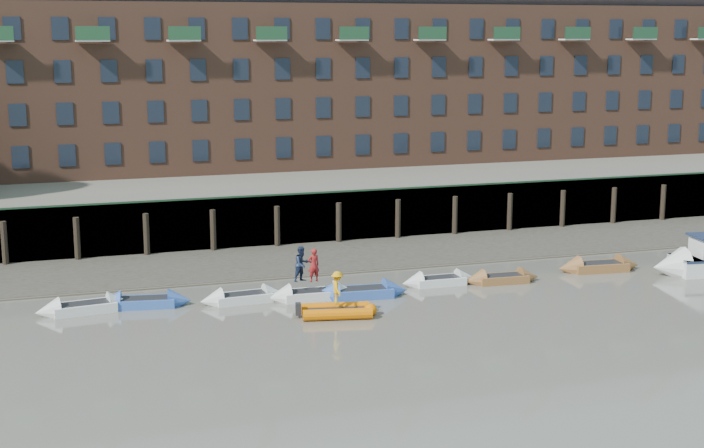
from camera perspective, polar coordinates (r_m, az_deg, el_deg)
name	(u,v)px	position (r m, az deg, el deg)	size (l,w,h in m)	color
ground	(445,350)	(41.82, 5.45, -7.32)	(220.00, 220.00, 0.00)	#646056
foreshore	(325,258)	(58.16, -1.57, -1.99)	(110.00, 8.00, 0.50)	#3D382F
mud_band	(342,271)	(54.99, -0.57, -2.76)	(110.00, 1.60, 0.10)	#4C4336
river_wall	(306,218)	(61.95, -2.72, 0.32)	(110.00, 1.23, 3.30)	#2D2A26
bank_terrace	(259,186)	(74.99, -5.45, 2.19)	(110.00, 28.00, 3.20)	#5E594D
apartment_terrace	(253,37)	(75.06, -5.78, 10.79)	(80.60, 15.56, 20.98)	brown
rowboat_0	(84,308)	(48.73, -15.31, -4.71)	(4.69, 1.89, 1.32)	silver
rowboat_1	(145,302)	(48.99, -11.97, -4.47)	(4.63, 1.96, 1.30)	#3358AB
rowboat_2	(243,298)	(49.05, -6.35, -4.28)	(4.43, 1.55, 1.26)	silver
rowboat_3	(312,295)	(49.30, -2.32, -4.13)	(4.60, 1.46, 1.32)	silver
rowboat_4	(361,292)	(49.60, 0.53, -4.01)	(4.95, 1.78, 1.41)	#3358AB
rowboat_5	(439,281)	(52.23, 5.10, -3.31)	(4.19, 1.27, 1.21)	silver
rowboat_6	(502,279)	(53.07, 8.71, -3.16)	(4.28, 1.47, 1.22)	brown
rowboat_7	(599,267)	(56.70, 14.17, -2.42)	(4.95, 1.87, 1.40)	brown
rib_tender	(340,311)	(46.35, -0.73, -5.07)	(3.66, 2.26, 0.62)	#DB6503
motor_launch	(702,261)	(57.63, 19.72, -2.05)	(6.94, 3.02, 2.77)	silver
person_rower_a	(314,265)	(48.99, -2.25, -2.41)	(0.62, 0.41, 1.69)	maroon
person_rower_b	(302,264)	(49.02, -2.93, -2.34)	(0.88, 0.68, 1.80)	#19233F
person_rib_crew	(337,288)	(46.14, -0.86, -3.73)	(1.02, 0.59, 1.58)	orange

